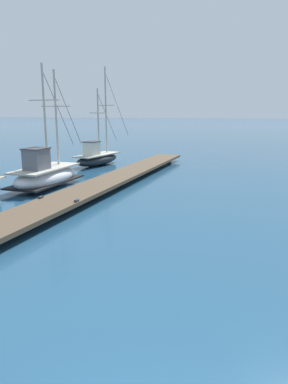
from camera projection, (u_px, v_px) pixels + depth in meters
name	position (u px, v px, depth m)	size (l,w,h in m)	color
floating_dock	(108.00, 181.00, 17.69)	(2.58, 22.69, 0.53)	brown
fishing_boat_0	(97.00, 157.00, 25.17)	(2.27, 6.71, 6.87)	black
fishing_boat_2	(45.00, 175.00, 17.84)	(2.00, 6.10, 6.04)	silver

